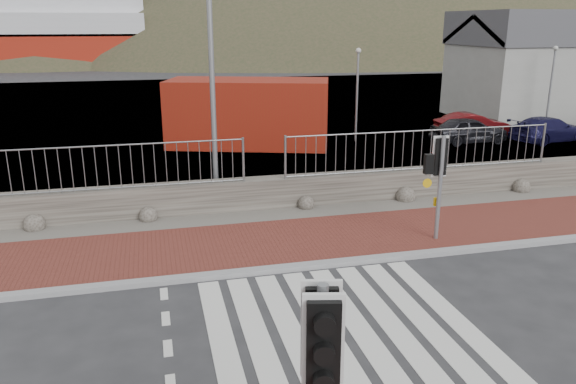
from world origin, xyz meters
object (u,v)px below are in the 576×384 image
object	(u,v)px
shipping_container	(249,113)
traffic_signal_far	(440,166)
traffic_signal_near	(322,356)
streetlight	(216,34)
car_a	(469,130)
car_b	(472,125)
car_c	(548,129)

from	to	relation	value
shipping_container	traffic_signal_far	bearing A→B (deg)	-60.68
traffic_signal_near	traffic_signal_far	world-z (taller)	traffic_signal_near
traffic_signal_far	streetlight	world-z (taller)	streetlight
traffic_signal_far	car_a	size ratio (longest dim) A/B	0.76
traffic_signal_far	car_b	distance (m)	14.18
traffic_signal_near	shipping_container	xyz separation A→B (m)	(2.67, 19.41, -0.62)
traffic_signal_far	car_b	world-z (taller)	traffic_signal_far
traffic_signal_near	car_b	size ratio (longest dim) A/B	0.81
car_a	traffic_signal_far	bearing A→B (deg)	144.44
car_b	traffic_signal_far	bearing A→B (deg)	148.45
traffic_signal_near	car_c	world-z (taller)	traffic_signal_near
traffic_signal_near	car_b	world-z (taller)	traffic_signal_near
shipping_container	car_b	distance (m)	10.54
traffic_signal_far	streetlight	xyz separation A→B (m)	(-4.70, 4.27, 2.95)
car_c	streetlight	bearing A→B (deg)	96.51
traffic_signal_near	car_c	bearing A→B (deg)	59.91
traffic_signal_near	car_c	distance (m)	23.27
car_a	car_b	distance (m)	1.48
car_c	car_a	bearing A→B (deg)	67.73
traffic_signal_far	car_a	xyz separation A→B (m)	(7.15, 10.41, -1.32)
streetlight	car_b	xyz separation A→B (m)	(12.73, 7.33, -4.29)
traffic_signal_far	traffic_signal_near	bearing A→B (deg)	57.31
streetlight	shipping_container	bearing A→B (deg)	90.26
traffic_signal_near	car_c	size ratio (longest dim) A/B	0.72
car_b	car_c	size ratio (longest dim) A/B	0.89
car_a	car_b	size ratio (longest dim) A/B	1.00
car_c	car_b	bearing A→B (deg)	44.05
car_b	car_c	bearing A→B (deg)	-119.55
car_b	car_c	distance (m)	3.27
traffic_signal_far	car_c	size ratio (longest dim) A/B	0.68
streetlight	traffic_signal_near	bearing A→B (deg)	-76.23
traffic_signal_far	shipping_container	size ratio (longest dim) A/B	0.39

